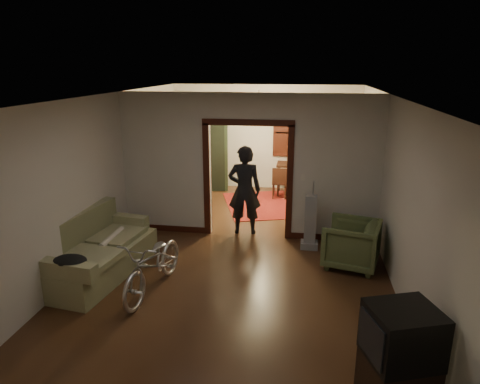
% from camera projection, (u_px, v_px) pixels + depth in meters
% --- Properties ---
extents(floor, '(5.00, 8.50, 0.01)m').
position_uv_depth(floor, '(242.00, 249.00, 7.93)').
color(floor, black).
rests_on(floor, ground).
extents(ceiling, '(5.00, 8.50, 0.01)m').
position_uv_depth(ceiling, '(243.00, 95.00, 7.13)').
color(ceiling, white).
rests_on(ceiling, floor).
extents(wall_back, '(5.00, 0.02, 2.80)m').
position_uv_depth(wall_back, '(265.00, 138.00, 11.56)').
color(wall_back, beige).
rests_on(wall_back, floor).
extents(wall_left, '(0.02, 8.50, 2.80)m').
position_uv_depth(wall_left, '(109.00, 171.00, 7.89)').
color(wall_left, beige).
rests_on(wall_left, floor).
extents(wall_right, '(0.02, 8.50, 2.80)m').
position_uv_depth(wall_right, '(390.00, 182.00, 7.17)').
color(wall_right, beige).
rests_on(wall_right, floor).
extents(partition_wall, '(5.00, 0.14, 2.80)m').
position_uv_depth(partition_wall, '(248.00, 167.00, 8.24)').
color(partition_wall, beige).
rests_on(partition_wall, floor).
extents(door_casing, '(1.74, 0.20, 2.32)m').
position_uv_depth(door_casing, '(248.00, 182.00, 8.33)').
color(door_casing, black).
rests_on(door_casing, floor).
extents(far_window, '(0.98, 0.06, 1.28)m').
position_uv_depth(far_window, '(291.00, 133.00, 11.38)').
color(far_window, black).
rests_on(far_window, wall_back).
extents(chandelier, '(0.24, 0.24, 0.24)m').
position_uv_depth(chandelier, '(259.00, 108.00, 9.63)').
color(chandelier, '#FFE0A5').
rests_on(chandelier, ceiling).
extents(light_switch, '(0.08, 0.01, 0.12)m').
position_uv_depth(light_switch, '(303.00, 177.00, 8.06)').
color(light_switch, silver).
rests_on(light_switch, partition_wall).
extents(sofa, '(1.25, 2.26, 0.99)m').
position_uv_depth(sofa, '(98.00, 246.00, 6.86)').
color(sofa, '#757850').
rests_on(sofa, floor).
extents(rolled_paper, '(0.10, 0.79, 0.10)m').
position_uv_depth(rolled_paper, '(112.00, 237.00, 7.12)').
color(rolled_paper, beige).
rests_on(rolled_paper, sofa).
extents(jacket, '(0.47, 0.35, 0.14)m').
position_uv_depth(jacket, '(70.00, 260.00, 5.93)').
color(jacket, black).
rests_on(jacket, sofa).
extents(bicycle, '(0.81, 1.77, 0.90)m').
position_uv_depth(bicycle, '(154.00, 264.00, 6.35)').
color(bicycle, silver).
rests_on(bicycle, floor).
extents(armchair, '(1.07, 1.05, 0.80)m').
position_uv_depth(armchair, '(351.00, 244.00, 7.18)').
color(armchair, '#4D5B33').
rests_on(armchair, floor).
extents(tv_stand, '(0.77, 0.73, 0.56)m').
position_uv_depth(tv_stand, '(397.00, 382.00, 4.23)').
color(tv_stand, black).
rests_on(tv_stand, floor).
extents(crt_tv, '(0.78, 0.74, 0.55)m').
position_uv_depth(crt_tv, '(403.00, 335.00, 4.07)').
color(crt_tv, black).
rests_on(crt_tv, tv_stand).
extents(vacuum, '(0.35, 0.30, 1.03)m').
position_uv_depth(vacuum, '(310.00, 222.00, 7.85)').
color(vacuum, gray).
rests_on(vacuum, floor).
extents(person, '(0.69, 0.49, 1.80)m').
position_uv_depth(person, '(245.00, 190.00, 8.48)').
color(person, black).
rests_on(person, floor).
extents(oriental_rug, '(2.24, 2.58, 0.02)m').
position_uv_depth(oriental_rug, '(262.00, 205.00, 10.44)').
color(oriental_rug, maroon).
rests_on(oriental_rug, floor).
extents(locker, '(1.05, 0.69, 1.95)m').
position_uv_depth(locker, '(210.00, 154.00, 11.57)').
color(locker, '#212D1B').
rests_on(locker, floor).
extents(globe, '(0.26, 0.26, 0.26)m').
position_uv_depth(globe, '(209.00, 118.00, 11.30)').
color(globe, '#1E5972').
rests_on(globe, locker).
extents(desk, '(1.25, 0.96, 0.82)m').
position_uv_depth(desk, '(298.00, 180.00, 11.17)').
color(desk, black).
rests_on(desk, floor).
extents(desk_chair, '(0.40, 0.40, 0.82)m').
position_uv_depth(desk_chair, '(280.00, 183.00, 10.88)').
color(desk_chair, black).
rests_on(desk_chair, floor).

